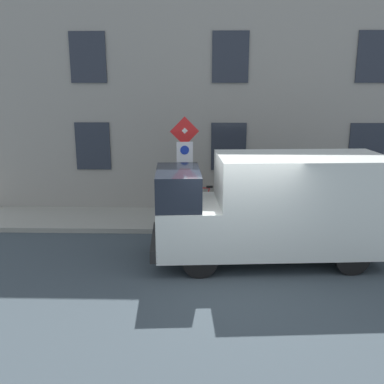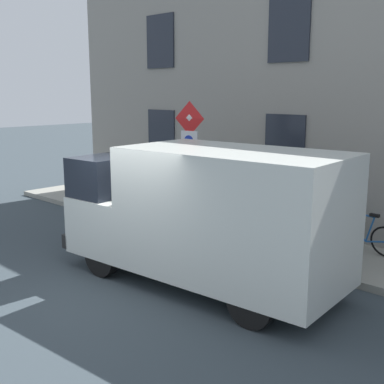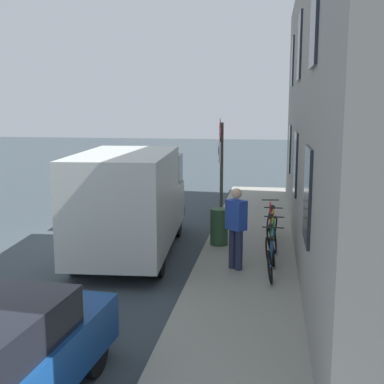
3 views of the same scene
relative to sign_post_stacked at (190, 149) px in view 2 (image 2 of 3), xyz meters
The scene contains 11 objects.
ground_plane 3.69m from the sign_post_stacked, 154.33° to the right, with size 80.00×80.00×0.00m, color #364046.
sidewalk_slab 2.60m from the sign_post_stacked, 56.12° to the right, with size 2.18×17.67×0.14m, color gray.
building_facade 2.93m from the sign_post_stacked, 29.43° to the right, with size 0.75×15.67×6.75m.
sign_post_stacked is the anchor object (origin of this frame).
delivery_van 2.98m from the sign_post_stacked, 131.63° to the right, with size 2.37×5.46×2.50m.
bicycle_blue 4.19m from the sign_post_stacked, 68.49° to the right, with size 0.46×1.71×0.89m.
bicycle_green 3.34m from the sign_post_stacked, 60.92° to the right, with size 0.46×1.72×0.89m.
bicycle_orange 2.63m from the sign_post_stacked, 46.65° to the right, with size 0.46×1.72×0.89m.
bicycle_red 2.21m from the sign_post_stacked, 17.78° to the right, with size 0.46×1.72×0.89m.
pedestrian 3.55m from the sign_post_stacked, 78.51° to the right, with size 0.47×0.45×1.72m.
litter_bin 2.16m from the sign_post_stacked, 84.74° to the right, with size 0.44×0.44×0.90m, color #2D5133.
Camera 2 is at (-5.51, -6.46, 3.44)m, focal length 46.09 mm.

